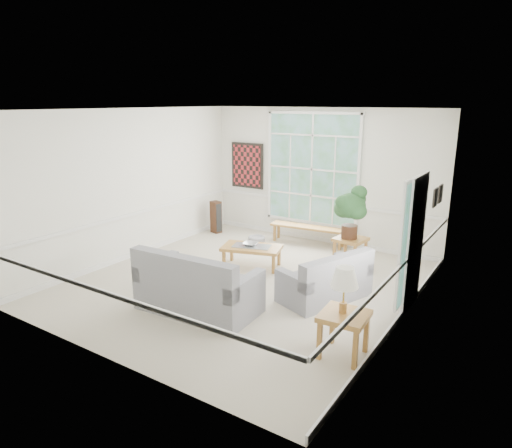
{
  "coord_description": "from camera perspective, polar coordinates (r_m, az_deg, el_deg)",
  "views": [
    {
      "loc": [
        4.3,
        -6.25,
        3.15
      ],
      "look_at": [
        0.1,
        0.2,
        1.05
      ],
      "focal_mm": 32.0,
      "sensor_mm": 36.0,
      "label": 1
    }
  ],
  "objects": [
    {
      "name": "end_table",
      "position": [
        9.15,
        11.67,
        -3.37
      ],
      "size": [
        0.62,
        0.62,
        0.55
      ],
      "primitive_type": "cube",
      "rotation": [
        0.0,
        0.0,
        -0.12
      ],
      "color": "#A26F32",
      "rests_on": "floor"
    },
    {
      "name": "wall_front",
      "position": [
        5.64,
        -18.97,
        -2.61
      ],
      "size": [
        5.5,
        0.02,
        3.0
      ],
      "primitive_type": "cube",
      "color": "white",
      "rests_on": "ground"
    },
    {
      "name": "entry_door",
      "position": [
        7.34,
        19.15,
        -2.24
      ],
      "size": [
        0.08,
        0.9,
        2.1
      ],
      "primitive_type": "cube",
      "color": "white",
      "rests_on": "floor"
    },
    {
      "name": "coffee_table",
      "position": [
        8.87,
        -0.54,
        -4.09
      ],
      "size": [
        1.26,
        0.92,
        0.42
      ],
      "primitive_type": "cube",
      "rotation": [
        0.0,
        0.0,
        0.31
      ],
      "color": "#A26F32",
      "rests_on": "floor"
    },
    {
      "name": "wall_art",
      "position": [
        11.23,
        -1.12,
        7.32
      ],
      "size": [
        0.9,
        0.06,
        1.1
      ],
      "primitive_type": "cube",
      "color": "#571719",
      "rests_on": "wall_back"
    },
    {
      "name": "wall_frame_far",
      "position": [
        8.7,
        22.0,
        3.54
      ],
      "size": [
        0.04,
        0.26,
        0.32
      ],
      "primitive_type": "cube",
      "color": "black",
      "rests_on": "wall_right"
    },
    {
      "name": "loveseat_front",
      "position": [
        7.06,
        -7.21,
        -6.94
      ],
      "size": [
        1.88,
        1.05,
        0.99
      ],
      "primitive_type": "cube",
      "rotation": [
        0.0,
        0.0,
        0.06
      ],
      "color": "gray",
      "rests_on": "floor"
    },
    {
      "name": "door_sidelight",
      "position": [
        6.72,
        17.88,
        -2.8
      ],
      "size": [
        0.08,
        0.26,
        1.9
      ],
      "primitive_type": "cube",
      "color": "white",
      "rests_on": "wall_right"
    },
    {
      "name": "ceiling",
      "position": [
        7.59,
        -1.5,
        14.13
      ],
      "size": [
        5.5,
        6.0,
        0.02
      ],
      "primitive_type": "cube",
      "color": "white",
      "rests_on": "ground"
    },
    {
      "name": "pet_bed",
      "position": [
        10.5,
        0.06,
        -1.86
      ],
      "size": [
        0.44,
        0.44,
        0.12
      ],
      "primitive_type": "cylinder",
      "rotation": [
        0.0,
        0.0,
        0.1
      ],
      "color": "gray",
      "rests_on": "floor"
    },
    {
      "name": "houseplant",
      "position": [
        8.9,
        11.71,
        1.51
      ],
      "size": [
        0.85,
        0.85,
        1.06
      ],
      "primitive_type": null,
      "rotation": [
        0.0,
        0.0,
        -0.53
      ],
      "color": "#244D25",
      "rests_on": "end_table"
    },
    {
      "name": "wall_back",
      "position": [
        10.33,
        8.08,
        5.92
      ],
      "size": [
        5.5,
        0.02,
        3.0
      ],
      "primitive_type": "cube",
      "color": "white",
      "rests_on": "ground"
    },
    {
      "name": "floor",
      "position": [
        8.21,
        -1.36,
        -7.33
      ],
      "size": [
        5.5,
        6.0,
        0.01
      ],
      "primitive_type": "cube",
      "color": "#BAB09C",
      "rests_on": "ground"
    },
    {
      "name": "wall_frame_near",
      "position": [
        8.31,
        21.44,
        3.1
      ],
      "size": [
        0.04,
        0.26,
        0.32
      ],
      "primitive_type": "cube",
      "color": "black",
      "rests_on": "wall_right"
    },
    {
      "name": "wall_left",
      "position": [
        9.56,
        -15.19,
        4.79
      ],
      "size": [
        0.02,
        6.0,
        3.0
      ],
      "primitive_type": "cube",
      "color": "white",
      "rests_on": "ground"
    },
    {
      "name": "table_lamp",
      "position": [
        5.77,
        10.93,
        -8.14
      ],
      "size": [
        0.44,
        0.44,
        0.6
      ],
      "primitive_type": null,
      "rotation": [
        0.0,
        0.0,
        -0.32
      ],
      "color": "silver",
      "rests_on": "side_table"
    },
    {
      "name": "side_table",
      "position": [
        6.01,
        10.87,
        -13.42
      ],
      "size": [
        0.61,
        0.61,
        0.58
      ],
      "primitive_type": "cube",
      "rotation": [
        0.0,
        0.0,
        0.06
      ],
      "color": "#A26F32",
      "rests_on": "floor"
    },
    {
      "name": "floor_speaker",
      "position": [
        11.17,
        -5.03,
        0.88
      ],
      "size": [
        0.28,
        0.25,
        0.78
      ],
      "primitive_type": "cube",
      "rotation": [
        0.0,
        0.0,
        -0.27
      ],
      "color": "#361D10",
      "rests_on": "floor"
    },
    {
      "name": "wall_right",
      "position": [
        6.65,
        18.53,
        0.09
      ],
      "size": [
        0.02,
        6.0,
        3.0
      ],
      "primitive_type": "cube",
      "color": "white",
      "rests_on": "ground"
    },
    {
      "name": "cat",
      "position": [
        7.91,
        10.89,
        -4.75
      ],
      "size": [
        0.31,
        0.22,
        0.14
      ],
      "primitive_type": "ellipsoid",
      "rotation": [
        0.0,
        0.0,
        0.02
      ],
      "color": "black",
      "rests_on": "loveseat_right"
    },
    {
      "name": "pewter_bowl",
      "position": [
        8.81,
        -0.71,
        -2.51
      ],
      "size": [
        0.39,
        0.39,
        0.08
      ],
      "primitive_type": "imported",
      "rotation": [
        0.0,
        0.0,
        0.14
      ],
      "color": "gray",
      "rests_on": "coffee_table"
    },
    {
      "name": "window_back",
      "position": [
        10.36,
        7.01,
        6.82
      ],
      "size": [
        2.3,
        0.08,
        2.4
      ],
      "primitive_type": "cube",
      "color": "white",
      "rests_on": "wall_back"
    },
    {
      "name": "loveseat_right",
      "position": [
        7.53,
        8.58,
        -6.34
      ],
      "size": [
        1.25,
        1.66,
        0.8
      ],
      "primitive_type": "cube",
      "rotation": [
        0.0,
        0.0,
        -0.37
      ],
      "color": "gray",
      "rests_on": "floor"
    },
    {
      "name": "window_bench",
      "position": [
        10.35,
        6.51,
        -1.38
      ],
      "size": [
        1.76,
        0.54,
        0.41
      ],
      "primitive_type": "cube",
      "rotation": [
        0.0,
        0.0,
        0.12
      ],
      "color": "#A26F32",
      "rests_on": "floor"
    }
  ]
}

